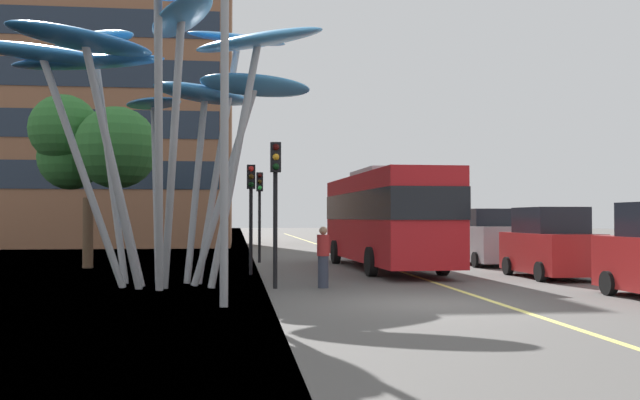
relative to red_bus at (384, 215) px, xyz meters
The scene contains 12 objects.
ground 11.09m from the red_bus, 99.56° to the right, with size 120.00×240.00×0.10m.
red_bus is the anchor object (origin of this frame).
leaf_sculpture 10.47m from the red_bus, 141.56° to the right, with size 9.56×10.08×7.94m.
traffic_light_kerb_near 8.26m from the red_bus, 122.41° to the right, with size 0.28×0.42×3.93m.
traffic_light_kerb_far 5.47m from the red_bus, 156.09° to the right, with size 0.28×0.42×3.67m.
traffic_light_island_mid 6.34m from the red_bus, 135.12° to the left, with size 0.28×0.42×3.83m.
car_parked_mid 6.34m from the red_bus, 44.89° to the right, with size 1.97×4.19×2.24m.
car_parked_far 5.03m from the red_bus, 21.95° to the left, with size 2.03×4.57×2.26m.
street_lamp 12.48m from the red_bus, 116.63° to the right, with size 1.68×0.44×8.72m.
tree_pavement_near 11.56m from the red_bus, 169.20° to the left, with size 5.00×4.21×6.66m.
pedestrian 7.60m from the red_bus, 114.43° to the right, with size 0.34×0.34×1.66m.
backdrop_building 32.50m from the red_bus, 124.63° to the left, with size 23.38×13.05×24.97m.
Camera 1 is at (-4.37, -15.58, 1.91)m, focal length 40.56 mm.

